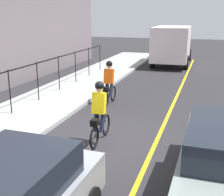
% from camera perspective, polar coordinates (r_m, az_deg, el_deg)
% --- Properties ---
extents(ground_plane, '(80.00, 80.00, 0.00)m').
position_cam_1_polar(ground_plane, '(9.21, -2.13, -7.87)').
color(ground_plane, '#2C292D').
extents(lane_line_centre, '(36.00, 0.12, 0.01)m').
position_cam_1_polar(lane_line_centre, '(8.83, 7.80, -9.04)').
color(lane_line_centre, yellow).
rests_on(lane_line_centre, ground).
extents(sidewalk, '(40.00, 3.20, 0.15)m').
position_cam_1_polar(sidewalk, '(10.76, -19.49, -4.86)').
color(sidewalk, '#A3A6A2').
rests_on(sidewalk, ground).
extents(iron_fence, '(18.78, 0.04, 1.60)m').
position_cam_1_polar(iron_fence, '(11.42, -18.66, 2.96)').
color(iron_fence, black).
rests_on(iron_fence, sidewalk).
extents(cyclist_lead, '(1.71, 0.37, 1.83)m').
position_cam_1_polar(cyclist_lead, '(12.46, -0.56, 2.77)').
color(cyclist_lead, black).
rests_on(cyclist_lead, ground).
extents(cyclist_follow, '(1.71, 0.37, 1.83)m').
position_cam_1_polar(cyclist_follow, '(8.75, -2.36, -2.76)').
color(cyclist_follow, black).
rests_on(cyclist_follow, ground).
extents(box_truck_background, '(6.77, 2.68, 2.78)m').
position_cam_1_polar(box_truck_background, '(23.17, 11.23, 9.95)').
color(box_truck_background, silver).
rests_on(box_truck_background, ground).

